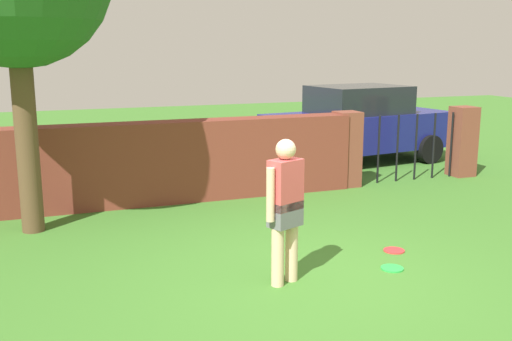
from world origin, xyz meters
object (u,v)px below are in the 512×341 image
at_px(person, 285,205).
at_px(car, 358,124).
at_px(frisbee_red, 394,250).
at_px(frisbee_green, 392,268).

distance_m(person, car, 7.31).
height_order(car, frisbee_red, car).
bearing_deg(car, person, -133.89).
xyz_separation_m(frisbee_red, frisbee_green, (-0.37, -0.54, 0.00)).
bearing_deg(frisbee_red, frisbee_green, -124.76).
bearing_deg(person, frisbee_green, 154.54).
bearing_deg(frisbee_green, car, 63.91).
xyz_separation_m(car, frisbee_red, (-2.56, -5.45, -0.85)).
bearing_deg(car, frisbee_green, -124.05).
height_order(person, frisbee_red, person).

